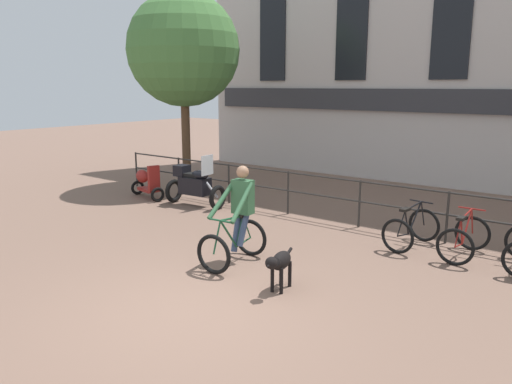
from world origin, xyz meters
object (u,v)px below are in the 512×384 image
(dog, at_px, (280,263))
(parked_bicycle_mid_left, at_px, (464,238))
(cyclist_with_bike, at_px, (237,220))
(parked_motorcycle, at_px, (194,184))
(parked_bicycle_near_lamp, at_px, (411,229))
(parked_scooter, at_px, (146,182))

(dog, xyz_separation_m, parked_bicycle_mid_left, (1.78, 3.25, -0.09))
(cyclist_with_bike, height_order, dog, cyclist_with_bike)
(parked_motorcycle, height_order, parked_bicycle_near_lamp, parked_motorcycle)
(dog, bearing_deg, parked_bicycle_near_lamp, 65.95)
(cyclist_with_bike, xyz_separation_m, dog, (1.31, -0.58, -0.32))
(dog, distance_m, parked_bicycle_mid_left, 3.71)
(dog, relative_size, parked_scooter, 0.65)
(parked_bicycle_mid_left, xyz_separation_m, parked_scooter, (-8.35, -0.26, 0.10))
(parked_motorcycle, bearing_deg, parked_bicycle_mid_left, -93.48)
(cyclist_with_bike, xyz_separation_m, parked_bicycle_mid_left, (3.08, 2.67, -0.41))
(dog, bearing_deg, cyclist_with_bike, 145.79)
(parked_bicycle_near_lamp, relative_size, parked_bicycle_mid_left, 1.06)
(parked_bicycle_mid_left, height_order, parked_scooter, parked_scooter)
(dog, xyz_separation_m, parked_scooter, (-6.57, 2.99, 0.02))
(dog, xyz_separation_m, parked_bicycle_near_lamp, (0.80, 3.25, -0.09))
(dog, bearing_deg, parked_scooter, 145.34)
(cyclist_with_bike, bearing_deg, parked_bicycle_near_lamp, 47.02)
(parked_motorcycle, xyz_separation_m, parked_scooter, (-1.70, -0.15, -0.10))
(cyclist_with_bike, distance_m, parked_scooter, 5.80)
(parked_bicycle_mid_left, bearing_deg, cyclist_with_bike, 41.63)
(parked_bicycle_near_lamp, height_order, parked_bicycle_mid_left, same)
(dog, height_order, parked_motorcycle, parked_motorcycle)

